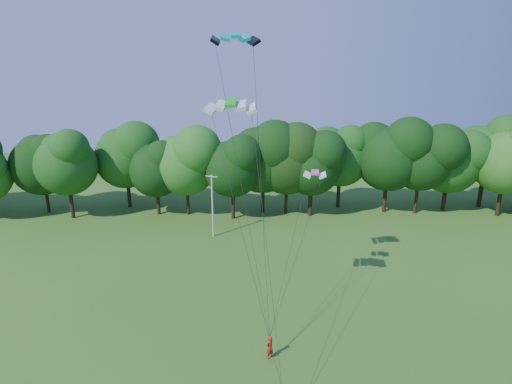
{
  "coord_description": "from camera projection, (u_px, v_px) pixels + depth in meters",
  "views": [
    {
      "loc": [
        0.01,
        -14.04,
        17.38
      ],
      "look_at": [
        0.57,
        13.0,
        9.5
      ],
      "focal_mm": 28.0,
      "sensor_mm": 36.0,
      "label": 1
    }
  ],
  "objects": [
    {
      "name": "kite_flyer_left",
      "position": [
        269.0,
        347.0,
        25.34
      ],
      "size": [
        0.7,
        0.69,
        1.62
      ],
      "primitive_type": "imported",
      "rotation": [
        0.0,
        0.0,
        3.9
      ],
      "color": "#AE2716",
      "rests_on": "ground"
    },
    {
      "name": "tree_back_center",
      "position": [
        287.0,
        151.0,
        50.07
      ],
      "size": [
        9.16,
        9.16,
        13.32
      ],
      "color": "#312413",
      "rests_on": "ground"
    },
    {
      "name": "utility_pole",
      "position": [
        212.0,
        205.0,
        43.96
      ],
      "size": [
        1.34,
        0.64,
        7.14
      ],
      "rotation": [
        0.0,
        0.0,
        -0.41
      ],
      "color": "beige",
      "rests_on": "ground"
    },
    {
      "name": "kite_teal",
      "position": [
        234.0,
        35.0,
        24.72
      ],
      "size": [
        3.17,
        1.83,
        0.56
      ],
      "rotation": [
        0.0,
        0.0,
        0.17
      ],
      "color": "#05A6A5",
      "rests_on": "ground"
    },
    {
      "name": "tree_back_east",
      "position": [
        507.0,
        156.0,
        49.49
      ],
      "size": [
        8.64,
        8.64,
        12.57
      ],
      "color": "#372616",
      "rests_on": "ground"
    },
    {
      "name": "kite_green",
      "position": [
        231.0,
        102.0,
        23.18
      ],
      "size": [
        3.12,
        1.67,
        0.55
      ],
      "rotation": [
        0.0,
        0.0,
        -0.11
      ],
      "color": "green",
      "rests_on": "ground"
    },
    {
      "name": "kite_pink",
      "position": [
        315.0,
        172.0,
        30.52
      ],
      "size": [
        1.86,
        1.16,
        0.3
      ],
      "rotation": [
        0.0,
        0.0,
        -0.19
      ],
      "color": "#F443A9",
      "rests_on": "ground"
    }
  ]
}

